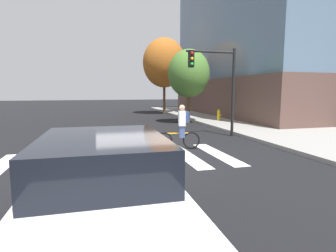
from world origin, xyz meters
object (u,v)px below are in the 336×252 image
at_px(traffic_light_near, 218,77).
at_px(fire_hydrant, 219,115).
at_px(cyclist, 181,127).
at_px(sedan_near, 104,188).
at_px(street_tree_near, 189,74).
at_px(manhole_cover, 116,186).
at_px(street_tree_mid, 164,63).

relative_size(traffic_light_near, fire_hydrant, 5.38).
xyz_separation_m(cyclist, traffic_light_near, (2.51, 2.21, 2.02)).
bearing_deg(cyclist, fire_hydrant, 55.69).
relative_size(sedan_near, street_tree_near, 0.93).
xyz_separation_m(manhole_cover, fire_hydrant, (7.93, 11.13, 0.53)).
distance_m(sedan_near, fire_hydrant, 15.82).
height_order(manhole_cover, cyclist, cyclist).
bearing_deg(manhole_cover, cyclist, 52.07).
height_order(fire_hydrant, street_tree_near, street_tree_near).
bearing_deg(street_tree_near, manhole_cover, -116.87).
distance_m(traffic_light_near, street_tree_mid, 13.51).
distance_m(fire_hydrant, street_tree_near, 3.59).
xyz_separation_m(sedan_near, cyclist, (3.02, 5.80, 0.02)).
bearing_deg(street_tree_mid, manhole_cover, -107.46).
height_order(cyclist, traffic_light_near, traffic_light_near).
bearing_deg(fire_hydrant, sedan_near, -121.49).
xyz_separation_m(fire_hydrant, street_tree_mid, (-1.95, 7.87, 4.30)).
xyz_separation_m(traffic_light_near, fire_hydrant, (2.73, 5.47, -2.33)).
bearing_deg(traffic_light_near, cyclist, -138.56).
distance_m(manhole_cover, traffic_light_near, 8.20).
relative_size(street_tree_near, street_tree_mid, 0.70).
xyz_separation_m(manhole_cover, traffic_light_near, (5.20, 5.66, 2.86)).
distance_m(cyclist, street_tree_near, 8.80).
relative_size(cyclist, traffic_light_near, 0.40).
bearing_deg(traffic_light_near, street_tree_mid, 86.65).
bearing_deg(fire_hydrant, cyclist, -124.31).
height_order(traffic_light_near, street_tree_near, street_tree_near).
bearing_deg(fire_hydrant, street_tree_near, 175.26).
height_order(fire_hydrant, street_tree_mid, street_tree_mid).
bearing_deg(traffic_light_near, sedan_near, -124.58).
relative_size(cyclist, street_tree_near, 0.34).
bearing_deg(cyclist, street_tree_mid, 78.06).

